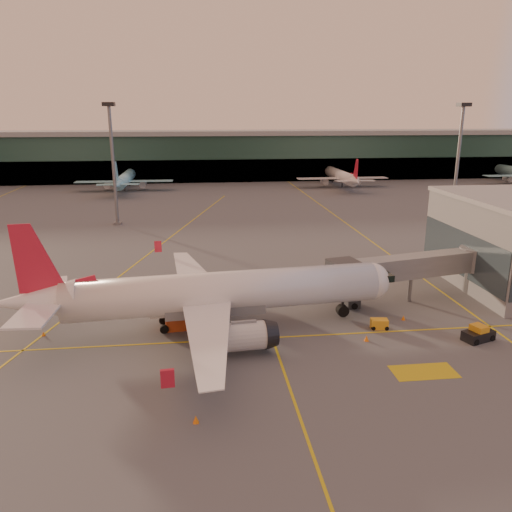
{
  "coord_description": "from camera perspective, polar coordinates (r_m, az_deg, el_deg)",
  "views": [
    {
      "loc": [
        -2.53,
        -43.71,
        23.16
      ],
      "look_at": [
        5.0,
        19.72,
        5.0
      ],
      "focal_mm": 35.0,
      "sensor_mm": 36.0,
      "label": 1
    }
  ],
  "objects": [
    {
      "name": "cone_fwd",
      "position": [
        54.86,
        12.52,
        -9.16
      ],
      "size": [
        0.5,
        0.5,
        0.63
      ],
      "color": "orange",
      "rests_on": "ground"
    },
    {
      "name": "cone_wing_left",
      "position": [
        71.86,
        -6.8,
        -2.85
      ],
      "size": [
        0.38,
        0.38,
        0.48
      ],
      "color": "orange",
      "rests_on": "ground"
    },
    {
      "name": "gpu_cart",
      "position": [
        58.03,
        13.91,
        -7.56
      ],
      "size": [
        2.02,
        1.36,
        1.11
      ],
      "rotation": [
        0.0,
        0.0,
        -0.12
      ],
      "color": "orange",
      "rests_on": "ground"
    },
    {
      "name": "distant_aircraft_row",
      "position": [
        164.4,
        -13.26,
        7.36
      ],
      "size": [
        290.0,
        34.0,
        13.0
      ],
      "color": "#83CADB",
      "rests_on": "ground"
    },
    {
      "name": "cone_wing_right",
      "position": [
        41.11,
        -6.88,
        -18.04
      ],
      "size": [
        0.49,
        0.49,
        0.63
      ],
      "color": "orange",
      "rests_on": "ground"
    },
    {
      "name": "taxi_markings",
      "position": [
        91.32,
        -9.55,
        0.96
      ],
      "size": [
        100.12,
        173.0,
        0.01
      ],
      "color": "gold",
      "rests_on": "ground"
    },
    {
      "name": "main_airplane",
      "position": [
        55.05,
        -5.05,
        -4.36
      ],
      "size": [
        42.66,
        38.5,
        12.87
      ],
      "rotation": [
        0.0,
        0.0,
        0.09
      ],
      "color": "white",
      "rests_on": "ground"
    },
    {
      "name": "mast_west_near",
      "position": [
        111.4,
        -16.07,
        11.0
      ],
      "size": [
        2.4,
        2.4,
        25.6
      ],
      "color": "slate",
      "rests_on": "ground"
    },
    {
      "name": "catering_truck",
      "position": [
        56.53,
        -8.9,
        -5.5
      ],
      "size": [
        6.49,
        3.35,
        4.84
      ],
      "rotation": [
        0.0,
        0.0,
        0.11
      ],
      "color": "#B6401A",
      "rests_on": "ground"
    },
    {
      "name": "cone_tail",
      "position": [
        59.46,
        -23.12,
        -8.17
      ],
      "size": [
        0.38,
        0.38,
        0.49
      ],
      "color": "orange",
      "rests_on": "ground"
    },
    {
      "name": "mast_east_near",
      "position": [
        120.64,
        22.14,
        10.79
      ],
      "size": [
        2.4,
        2.4,
        25.6
      ],
      "color": "slate",
      "rests_on": "ground"
    },
    {
      "name": "cone_nose",
      "position": [
        61.22,
        16.51,
        -6.78
      ],
      "size": [
        0.44,
        0.44,
        0.56
      ],
      "color": "orange",
      "rests_on": "ground"
    },
    {
      "name": "ground",
      "position": [
        49.53,
        -3.12,
        -12.03
      ],
      "size": [
        600.0,
        600.0,
        0.0
      ],
      "primitive_type": "plane",
      "color": "#4C4F54",
      "rests_on": "ground"
    },
    {
      "name": "jet_bridge",
      "position": [
        67.02,
        18.3,
        -1.25
      ],
      "size": [
        23.44,
        8.12,
        6.22
      ],
      "color": "slate",
      "rests_on": "ground"
    },
    {
      "name": "terminal",
      "position": [
        186.08,
        -6.09,
        11.35
      ],
      "size": [
        400.0,
        20.0,
        17.6
      ],
      "color": "#19382D",
      "rests_on": "ground"
    },
    {
      "name": "pushback_tug",
      "position": [
        58.56,
        24.09,
        -8.16
      ],
      "size": [
        3.69,
        2.72,
        1.7
      ],
      "rotation": [
        0.0,
        0.0,
        0.33
      ],
      "color": "black",
      "rests_on": "ground"
    }
  ]
}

